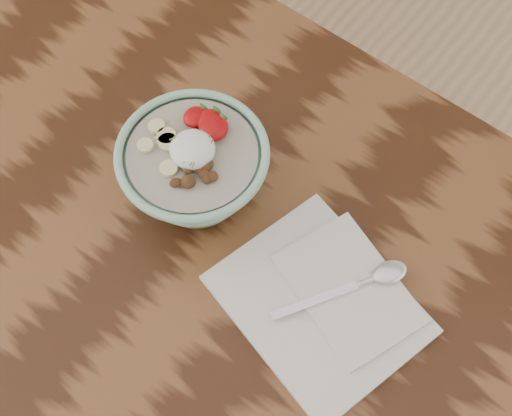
{
  "coord_description": "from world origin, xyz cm",
  "views": [
    {
      "loc": [
        37.06,
        -25.31,
        166.2
      ],
      "look_at": [
        12.1,
        6.69,
        87.13
      ],
      "focal_mm": 50.0,
      "sensor_mm": 36.0,
      "label": 1
    }
  ],
  "objects": [
    {
      "name": "table",
      "position": [
        0.0,
        0.0,
        65.7
      ],
      "size": [
        160.0,
        90.0,
        75.0
      ],
      "color": "#361B0D",
      "rests_on": "ground"
    },
    {
      "name": "breakfast_bowl",
      "position": [
        0.19,
        8.3,
        82.02
      ],
      "size": [
        20.63,
        20.63,
        13.94
      ],
      "rotation": [
        0.0,
        0.0,
        -0.03
      ],
      "color": "#91C3A7",
      "rests_on": "table"
    },
    {
      "name": "napkin",
      "position": [
        24.42,
        5.99,
        75.67
      ],
      "size": [
        30.19,
        26.61,
        1.59
      ],
      "rotation": [
        0.0,
        0.0,
        -0.25
      ],
      "color": "silver",
      "rests_on": "table"
    },
    {
      "name": "spoon",
      "position": [
        27.66,
        11.79,
        77.02
      ],
      "size": [
        12.03,
        17.99,
        1.03
      ],
      "rotation": [
        0.0,
        0.0,
        -0.54
      ],
      "color": "silver",
      "rests_on": "napkin"
    }
  ]
}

